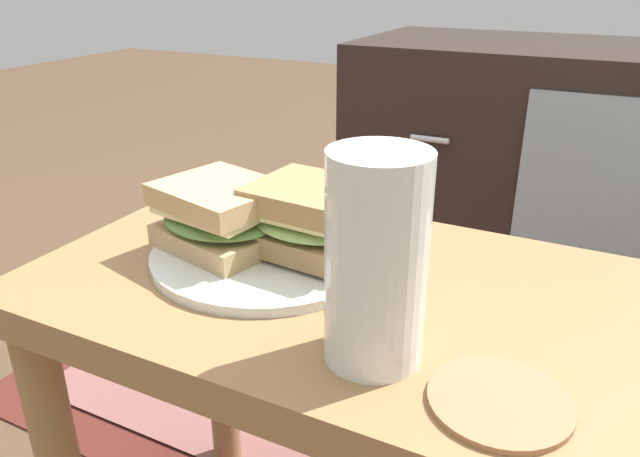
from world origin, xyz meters
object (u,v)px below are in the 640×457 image
Objects in this scene: sandwich_back at (314,218)px; coaster at (500,401)px; beer_glass at (376,264)px; tv_cabinet at (572,180)px; sandwich_front at (221,216)px; plate at (268,253)px.

coaster is at bearing -32.75° from sandwich_back.
beer_glass is 1.64× the size of coaster.
coaster is (0.04, -1.06, 0.17)m from tv_cabinet.
sandwich_back is 0.17m from beer_glass.
sandwich_front is at bearing 160.34° from coaster.
tv_cabinet reaches higher than sandwich_front.
beer_glass is at bearing -93.17° from tv_cabinet.
beer_glass reaches higher than sandwich_front.
plate is at bearing 154.59° from coaster.
tv_cabinet is at bearing 86.83° from beer_glass.
beer_glass is 0.13m from coaster.
plate is at bearing -162.74° from sandwich_back.
tv_cabinet reaches higher than sandwich_back.
sandwich_front reaches higher than plate.
plate reaches higher than coaster.
sandwich_front reaches higher than coaster.
sandwich_back is 1.37× the size of coaster.
sandwich_front is 0.92× the size of beer_glass.
sandwich_front is 0.33m from coaster.
sandwich_front is (-0.26, -0.95, 0.21)m from tv_cabinet.
beer_glass is (0.11, -0.12, 0.03)m from sandwich_back.
tv_cabinet is at bearing 92.25° from coaster.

